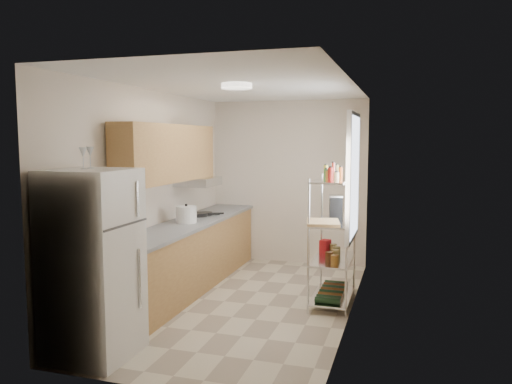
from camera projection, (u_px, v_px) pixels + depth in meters
room at (245, 197)px, 5.92m from camera, size 2.52×4.42×2.62m
counter_run at (191, 254)px, 6.69m from camera, size 0.63×3.51×0.90m
upper_cabinets at (168, 153)px, 6.27m from camera, size 0.33×2.20×0.72m
range_hood at (198, 182)px, 7.06m from camera, size 0.50×0.60×0.12m
window at (353, 176)px, 5.87m from camera, size 0.06×1.00×1.46m
bakers_rack at (333, 213)px, 5.93m from camera, size 0.45×0.90×1.73m
ceiling_dome at (237, 86)px, 5.50m from camera, size 0.34×0.34×0.05m
refrigerator at (93, 264)px, 4.52m from camera, size 0.71×0.71×1.72m
wine_glass_a at (90, 158)px, 4.53m from camera, size 0.07×0.07×0.20m
wine_glass_b at (83, 158)px, 4.40m from camera, size 0.07×0.07×0.19m
rice_cooker at (186, 214)px, 6.50m from camera, size 0.27×0.27×0.22m
frying_pan_large at (198, 215)px, 7.06m from camera, size 0.37×0.37×0.05m
frying_pan_small at (205, 214)px, 7.16m from camera, size 0.28×0.28×0.04m
cutting_board at (323, 222)px, 5.77m from camera, size 0.46×0.54×0.03m
espresso_machine at (336, 206)px, 6.25m from camera, size 0.20×0.26×0.28m
storage_bag at (325, 246)px, 6.30m from camera, size 0.14×0.16×0.16m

